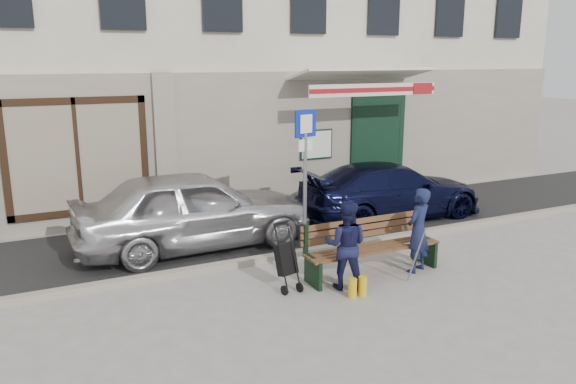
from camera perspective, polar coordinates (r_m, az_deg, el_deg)
ground at (r=8.95m, az=4.82°, el=-9.63°), size 80.00×80.00×0.00m
asphalt_lane at (r=11.55m, az=-3.03°, el=-4.19°), size 60.00×3.20×0.01m
curb at (r=10.16m, az=0.50°, el=-6.36°), size 60.00×0.18×0.12m
building at (r=16.16m, az=-11.04°, el=18.44°), size 20.00×8.27×10.00m
car_silver at (r=10.63m, az=-9.60°, el=-1.74°), size 4.45×1.86×1.51m
car_navy at (r=12.74m, az=10.38°, el=0.16°), size 4.34×1.88×1.24m
parking_sign at (r=10.16m, az=1.76°, el=3.45°), size 0.48×0.15×2.60m
bench at (r=9.36m, az=8.35°, el=-5.67°), size 2.40×1.17×0.98m
man at (r=9.58m, az=13.08°, el=-3.81°), size 0.62×0.53×1.43m
woman at (r=8.71m, az=5.89°, el=-5.38°), size 0.86×0.83×1.40m
stroller at (r=8.69m, az=-0.18°, el=-6.96°), size 0.36×0.47×1.05m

